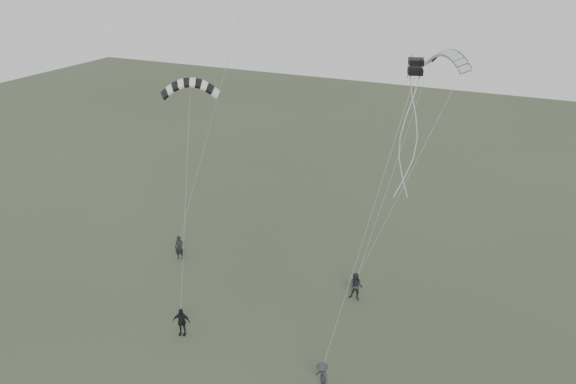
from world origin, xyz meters
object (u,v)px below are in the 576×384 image
at_px(kite_striped, 189,82).
at_px(kite_box, 416,67).
at_px(kite_pale_large, 448,53).
at_px(flyer_left, 180,248).
at_px(flyer_right, 356,287).
at_px(flyer_far, 322,377).
at_px(flyer_center, 181,322).

relative_size(kite_striped, kite_box, 4.52).
bearing_deg(kite_pale_large, flyer_left, -118.40).
relative_size(flyer_right, kite_striped, 0.58).
xyz_separation_m(flyer_right, flyer_far, (1.02, -8.62, -0.10)).
bearing_deg(flyer_left, kite_box, -31.28).
height_order(kite_pale_large, kite_striped, kite_pale_large).
xyz_separation_m(flyer_far, kite_pale_large, (1.92, 16.46, 14.13)).
xyz_separation_m(flyer_center, kite_pale_large, (11.20, 15.66, 14.09)).
xyz_separation_m(flyer_center, flyer_far, (9.28, -0.80, -0.04)).
relative_size(flyer_left, kite_pale_large, 0.52).
bearing_deg(kite_striped, kite_box, -33.52).
distance_m(flyer_center, flyer_far, 9.31).
bearing_deg(kite_striped, flyer_right, -14.08).
height_order(flyer_far, kite_striped, kite_striped).
relative_size(flyer_far, kite_pale_large, 0.48).
xyz_separation_m(flyer_center, kite_striped, (-1.52, 4.77, 13.19)).
xyz_separation_m(flyer_left, flyer_center, (5.25, -7.39, -0.03)).
bearing_deg(flyer_right, flyer_center, -134.24).
bearing_deg(flyer_right, flyer_left, -175.84).
height_order(flyer_left, kite_box, kite_box).
height_order(flyer_left, kite_pale_large, kite_pale_large).
xyz_separation_m(flyer_left, kite_pale_large, (16.45, 8.27, 14.06)).
bearing_deg(flyer_right, kite_pale_large, 71.78).
bearing_deg(flyer_left, flyer_far, -50.24).
bearing_deg(flyer_center, kite_striped, 89.68).
bearing_deg(kite_box, flyer_left, 148.78).
height_order(kite_pale_large, kite_box, kite_box).
bearing_deg(flyer_far, flyer_right, 137.58).
bearing_deg(kite_pale_large, kite_box, -53.02).
bearing_deg(kite_striped, flyer_center, -103.73).
bearing_deg(flyer_left, flyer_right, -19.02).
bearing_deg(kite_pale_large, flyer_center, -90.66).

